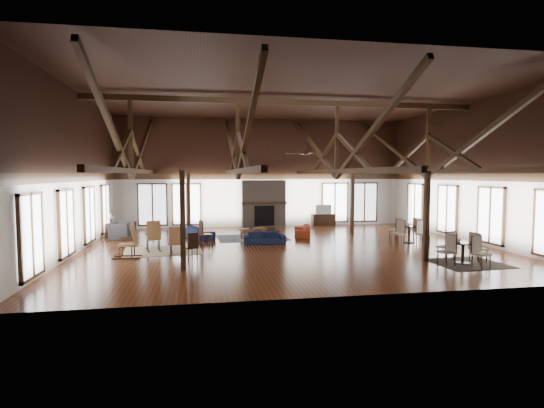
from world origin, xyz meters
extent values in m
plane|color=#582C12|center=(0.00, 0.00, 0.00)|extent=(16.00, 16.00, 0.00)
cube|color=black|center=(0.00, 0.00, 6.00)|extent=(16.00, 14.00, 0.02)
cube|color=silver|center=(0.00, 7.00, 3.00)|extent=(16.00, 0.02, 6.00)
cube|color=silver|center=(0.00, -7.00, 3.00)|extent=(16.00, 0.02, 6.00)
cube|color=silver|center=(-8.00, 0.00, 3.00)|extent=(0.02, 14.00, 6.00)
cube|color=silver|center=(8.00, 0.00, 3.00)|extent=(0.02, 14.00, 6.00)
cube|color=#331E0E|center=(0.00, 0.00, 5.75)|extent=(15.60, 0.18, 0.22)
cube|color=#331E0E|center=(-6.00, 0.00, 3.05)|extent=(0.16, 13.70, 0.18)
cube|color=#331E0E|center=(-6.00, 0.00, 4.40)|extent=(0.14, 0.14, 2.70)
cube|color=#331E0E|center=(-6.00, 3.50, 4.28)|extent=(0.15, 7.07, 3.12)
cube|color=#331E0E|center=(-6.00, -3.50, 4.28)|extent=(0.15, 7.07, 3.12)
cube|color=#331E0E|center=(-2.00, 0.00, 3.05)|extent=(0.16, 13.70, 0.18)
cube|color=#331E0E|center=(-2.00, 0.00, 4.40)|extent=(0.14, 0.14, 2.70)
cube|color=#331E0E|center=(-2.00, 3.50, 4.28)|extent=(0.15, 7.07, 3.12)
cube|color=#331E0E|center=(-2.00, -3.50, 4.28)|extent=(0.15, 7.07, 3.12)
cube|color=#331E0E|center=(2.00, 0.00, 3.05)|extent=(0.16, 13.70, 0.18)
cube|color=#331E0E|center=(2.00, 0.00, 4.40)|extent=(0.14, 0.14, 2.70)
cube|color=#331E0E|center=(2.00, 3.50, 4.28)|extent=(0.15, 7.07, 3.12)
cube|color=#331E0E|center=(2.00, -3.50, 4.28)|extent=(0.15, 7.07, 3.12)
cube|color=#331E0E|center=(6.00, 0.00, 3.05)|extent=(0.16, 13.70, 0.18)
cube|color=#331E0E|center=(6.00, 0.00, 4.40)|extent=(0.14, 0.14, 2.70)
cube|color=#331E0E|center=(6.00, 3.50, 4.28)|extent=(0.15, 7.07, 3.12)
cube|color=#331E0E|center=(6.00, -3.50, 4.28)|extent=(0.15, 7.07, 3.12)
cube|color=#331E0E|center=(-4.00, -3.50, 1.52)|extent=(0.16, 0.16, 3.05)
cube|color=#331E0E|center=(4.00, -3.50, 1.52)|extent=(0.16, 0.16, 3.05)
cube|color=#331E0E|center=(-4.00, 3.50, 1.52)|extent=(0.16, 0.16, 3.05)
cube|color=#331E0E|center=(4.00, 3.50, 1.52)|extent=(0.16, 0.16, 3.05)
cube|color=#6F6155|center=(0.00, 6.68, 1.30)|extent=(2.40, 0.62, 2.60)
cube|color=black|center=(0.00, 6.36, 0.65)|extent=(1.10, 0.06, 1.10)
cube|color=black|center=(0.00, 6.40, 1.35)|extent=(2.50, 0.20, 0.12)
cylinder|color=black|center=(0.50, -1.00, 4.05)|extent=(0.04, 0.04, 0.70)
cylinder|color=black|center=(0.50, -1.00, 3.70)|extent=(0.20, 0.20, 0.10)
cube|color=black|center=(0.95, -1.00, 3.70)|extent=(0.70, 0.12, 0.02)
cube|color=black|center=(0.50, -0.55, 3.70)|extent=(0.12, 0.70, 0.02)
cube|color=black|center=(0.05, -1.00, 3.70)|extent=(0.70, 0.12, 0.02)
cube|color=black|center=(0.50, -1.45, 3.70)|extent=(0.12, 0.70, 0.02)
imported|color=#131934|center=(-0.81, 0.97, 0.26)|extent=(1.78, 0.77, 0.51)
imported|color=#131636|center=(-3.50, 2.85, 0.29)|extent=(2.11, 1.38, 0.57)
imported|color=#98371D|center=(1.28, 2.84, 0.26)|extent=(1.88, 1.03, 0.52)
cube|color=brown|center=(-1.13, 2.53, 0.43)|extent=(1.31, 0.88, 0.06)
cube|color=brown|center=(-1.64, 2.33, 0.20)|extent=(0.06, 0.06, 0.40)
cube|color=brown|center=(-1.64, 2.72, 0.20)|extent=(0.06, 0.06, 0.40)
cube|color=brown|center=(-0.63, 2.33, 0.20)|extent=(0.06, 0.06, 0.40)
cube|color=brown|center=(-0.63, 2.72, 0.20)|extent=(0.06, 0.06, 0.40)
imported|color=#B2B2B2|center=(-1.22, 2.43, 0.56)|extent=(0.21, 0.21, 0.20)
imported|color=#2F2F31|center=(-7.02, 3.45, 0.37)|extent=(1.34, 1.23, 0.75)
cube|color=black|center=(-7.60, 4.07, 0.29)|extent=(0.44, 0.44, 0.58)
cylinder|color=black|center=(-7.60, 4.07, 0.76)|extent=(0.08, 0.08, 0.35)
cone|color=beige|center=(-7.60, 4.07, 0.99)|extent=(0.31, 0.31, 0.25)
cube|color=brown|center=(-5.27, 0.11, 0.45)|extent=(0.61, 0.59, 0.05)
cube|color=brown|center=(-5.22, -0.12, 0.80)|extent=(0.54, 0.31, 0.74)
cube|color=black|center=(-5.48, 0.06, 0.03)|extent=(0.26, 0.89, 0.05)
cube|color=black|center=(-5.07, 0.16, 0.03)|extent=(0.26, 0.89, 0.05)
cube|color=brown|center=(-4.35, -0.88, 0.39)|extent=(0.46, 0.45, 0.05)
cube|color=brown|center=(-4.36, -1.09, 0.70)|extent=(0.46, 0.19, 0.65)
cube|color=black|center=(-4.54, -0.88, 0.02)|extent=(0.07, 0.80, 0.05)
cube|color=black|center=(-4.17, -0.89, 0.02)|extent=(0.07, 0.80, 0.05)
cube|color=brown|center=(-6.01, -1.25, 0.47)|extent=(0.54, 0.56, 0.06)
cube|color=brown|center=(-5.76, -1.26, 0.84)|extent=(0.23, 0.55, 0.77)
cube|color=black|center=(-6.02, -1.47, 0.03)|extent=(0.95, 0.10, 0.06)
cube|color=black|center=(-6.00, -1.03, 0.03)|extent=(0.95, 0.10, 0.06)
cube|color=black|center=(-3.25, 0.67, 0.48)|extent=(0.57, 0.57, 0.05)
cube|color=black|center=(-3.45, 0.61, 0.77)|extent=(0.18, 0.44, 0.59)
cylinder|color=black|center=(-3.25, 0.67, 0.24)|extent=(0.04, 0.04, 0.48)
cube|color=black|center=(-3.82, -2.03, 0.44)|extent=(0.56, 0.56, 0.05)
cube|color=black|center=(-3.72, -2.19, 0.70)|extent=(0.37, 0.25, 0.53)
cylinder|color=black|center=(-3.82, -2.03, 0.22)|extent=(0.03, 0.03, 0.44)
cylinder|color=black|center=(4.99, -4.07, 0.69)|extent=(0.81, 0.81, 0.04)
cylinder|color=black|center=(4.99, -4.07, 0.35)|extent=(0.10, 0.10, 0.67)
cylinder|color=black|center=(4.99, -4.07, 0.02)|extent=(0.49, 0.49, 0.04)
cylinder|color=black|center=(5.36, 0.25, 0.70)|extent=(0.83, 0.83, 0.04)
cylinder|color=black|center=(5.36, 0.25, 0.36)|extent=(0.10, 0.10, 0.68)
cylinder|color=black|center=(5.36, 0.25, 0.02)|extent=(0.50, 0.50, 0.04)
imported|color=#B2B2B2|center=(4.90, -3.98, 0.76)|extent=(0.16, 0.16, 0.10)
imported|color=#B2B2B2|center=(5.29, 0.18, 0.77)|extent=(0.14, 0.14, 0.09)
cube|color=black|center=(3.48, 6.75, 0.33)|extent=(1.31, 0.49, 0.66)
imported|color=#B2B2B2|center=(3.45, 6.75, 0.92)|extent=(0.93, 0.17, 0.53)
cube|color=#CBB58D|center=(-4.89, -0.05, 0.01)|extent=(3.06, 2.50, 0.01)
cube|color=#172141|center=(-1.14, 2.70, 0.01)|extent=(3.27, 2.54, 0.01)
cube|color=black|center=(5.17, -4.09, 0.01)|extent=(2.33, 2.14, 0.01)
camera|label=1|loc=(-3.47, -16.55, 2.92)|focal=28.00mm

